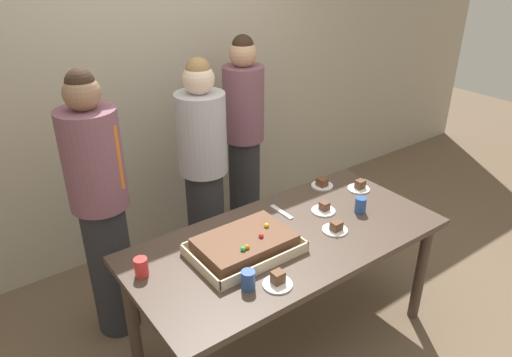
{
  "coord_description": "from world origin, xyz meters",
  "views": [
    {
      "loc": [
        -1.5,
        -1.74,
        2.32
      ],
      "look_at": [
        -0.11,
        0.15,
        1.13
      ],
      "focal_mm": 33.59,
      "sensor_mm": 36.0,
      "label": 1
    }
  ],
  "objects": [
    {
      "name": "drink_cup_nearest",
      "position": [
        0.55,
        -0.05,
        0.83
      ],
      "size": [
        0.07,
        0.07,
        0.1
      ],
      "primitive_type": "cylinder",
      "color": "#2D5199",
      "rests_on": "party_table"
    },
    {
      "name": "interior_back_panel",
      "position": [
        0.0,
        1.6,
        1.5
      ],
      "size": [
        8.0,
        0.12,
        3.0
      ],
      "primitive_type": "cube",
      "color": "#B2A893",
      "rests_on": "ground_plane"
    },
    {
      "name": "plated_slice_center_front",
      "position": [
        0.77,
        0.16,
        0.8
      ],
      "size": [
        0.15,
        0.15,
        0.07
      ],
      "color": "white",
      "rests_on": "party_table"
    },
    {
      "name": "plated_slice_near_right",
      "position": [
        -0.31,
        -0.29,
        0.8
      ],
      "size": [
        0.15,
        0.15,
        0.07
      ],
      "color": "white",
      "rests_on": "party_table"
    },
    {
      "name": "person_serving_front",
      "position": [
        -0.8,
        0.74,
        0.9
      ],
      "size": [
        0.33,
        0.33,
        1.72
      ],
      "rotation": [
        0.0,
        0.0,
        -0.95
      ],
      "color": "#28282D",
      "rests_on": "ground_plane"
    },
    {
      "name": "plated_slice_far_left",
      "position": [
        0.59,
        0.34,
        0.8
      ],
      "size": [
        0.15,
        0.15,
        0.06
      ],
      "color": "white",
      "rests_on": "party_table"
    },
    {
      "name": "plated_slice_far_right",
      "position": [
        0.27,
        -0.12,
        0.8
      ],
      "size": [
        0.15,
        0.15,
        0.06
      ],
      "color": "white",
      "rests_on": "party_table"
    },
    {
      "name": "person_green_shirt_behind",
      "position": [
        -0.01,
        0.91,
        0.85
      ],
      "size": [
        0.34,
        0.34,
        1.64
      ],
      "rotation": [
        0.0,
        0.0,
        -1.87
      ],
      "color": "#28282D",
      "rests_on": "ground_plane"
    },
    {
      "name": "party_table",
      "position": [
        0.0,
        0.0,
        0.69
      ],
      "size": [
        1.84,
        0.88,
        0.78
      ],
      "color": "#47382D",
      "rests_on": "ground_plane"
    },
    {
      "name": "ground_plane",
      "position": [
        0.0,
        0.0,
        0.0
      ],
      "size": [
        12.0,
        12.0,
        0.0
      ],
      "primitive_type": "plane",
      "color": "brown"
    },
    {
      "name": "person_striped_tie_right",
      "position": [
        0.5,
        1.14,
        0.89
      ],
      "size": [
        0.32,
        0.32,
        1.7
      ],
      "rotation": [
        0.0,
        0.0,
        -2.18
      ],
      "color": "#28282D",
      "rests_on": "ground_plane"
    },
    {
      "name": "plated_slice_near_left",
      "position": [
        0.37,
        0.09,
        0.8
      ],
      "size": [
        0.15,
        0.15,
        0.06
      ],
      "color": "white",
      "rests_on": "party_table"
    },
    {
      "name": "sheet_cake",
      "position": [
        -0.28,
        0.02,
        0.83
      ],
      "size": [
        0.58,
        0.4,
        0.12
      ],
      "color": "beige",
      "rests_on": "party_table"
    },
    {
      "name": "cake_server_utensil",
      "position": [
        0.15,
        0.23,
        0.78
      ],
      "size": [
        0.03,
        0.2,
        0.01
      ],
      "primitive_type": "cube",
      "color": "silver",
      "rests_on": "party_table"
    },
    {
      "name": "drink_cup_far_end",
      "position": [
        -0.44,
        -0.23,
        0.83
      ],
      "size": [
        0.07,
        0.07,
        0.1
      ],
      "primitive_type": "cylinder",
      "color": "#2D5199",
      "rests_on": "party_table"
    },
    {
      "name": "drink_cup_middle",
      "position": [
        -0.82,
        0.17,
        0.83
      ],
      "size": [
        0.07,
        0.07,
        0.1
      ],
      "primitive_type": "cylinder",
      "color": "red",
      "rests_on": "party_table"
    }
  ]
}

